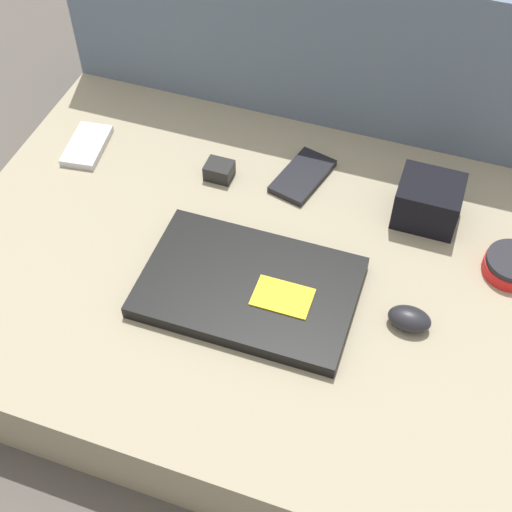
# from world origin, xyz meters

# --- Properties ---
(ground_plane) EXTENTS (8.00, 8.00, 0.00)m
(ground_plane) POSITION_xyz_m (0.00, 0.00, 0.00)
(ground_plane) COLOR #4C4742
(couch_seat) EXTENTS (1.03, 0.74, 0.13)m
(couch_seat) POSITION_xyz_m (0.00, 0.00, 0.07)
(couch_seat) COLOR gray
(couch_seat) RESTS_ON ground_plane
(couch_backrest) EXTENTS (1.03, 0.20, 0.45)m
(couch_backrest) POSITION_xyz_m (0.00, 0.47, 0.22)
(couch_backrest) COLOR slate
(couch_backrest) RESTS_ON ground_plane
(laptop) EXTENTS (0.34, 0.22, 0.03)m
(laptop) POSITION_xyz_m (0.01, -0.06, 0.14)
(laptop) COLOR black
(laptop) RESTS_ON couch_seat
(computer_mouse) EXTENTS (0.07, 0.04, 0.03)m
(computer_mouse) POSITION_xyz_m (0.26, -0.04, 0.15)
(computer_mouse) COLOR black
(computer_mouse) RESTS_ON couch_seat
(speaker_puck) EXTENTS (0.09, 0.09, 0.03)m
(speaker_puck) POSITION_xyz_m (0.39, 0.12, 0.15)
(speaker_puck) COLOR red
(speaker_puck) RESTS_ON couch_seat
(phone_silver) EXTENTS (0.10, 0.14, 0.01)m
(phone_silver) POSITION_xyz_m (0.01, 0.22, 0.14)
(phone_silver) COLOR black
(phone_silver) RESTS_ON couch_seat
(phone_black) EXTENTS (0.08, 0.12, 0.01)m
(phone_black) POSITION_xyz_m (-0.39, 0.16, 0.14)
(phone_black) COLOR #B7B7BC
(phone_black) RESTS_ON couch_seat
(camera_pouch) EXTENTS (0.11, 0.09, 0.08)m
(camera_pouch) POSITION_xyz_m (0.24, 0.19, 0.17)
(camera_pouch) COLOR black
(camera_pouch) RESTS_ON couch_seat
(charger_brick) EXTENTS (0.05, 0.04, 0.03)m
(charger_brick) POSITION_xyz_m (-0.13, 0.17, 0.15)
(charger_brick) COLOR black
(charger_brick) RESTS_ON couch_seat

